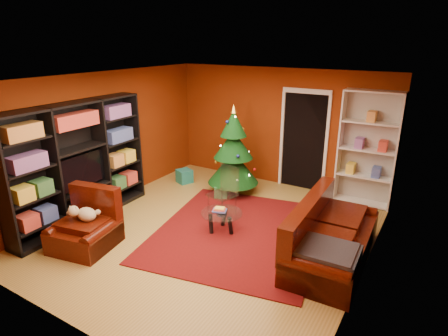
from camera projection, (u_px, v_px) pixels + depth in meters
The scene contains 17 objects.
floor at pixel (212, 233), 6.52m from camera, with size 5.00×5.50×0.05m, color olive.
ceiling at pixel (210, 77), 5.65m from camera, with size 5.00×5.50×0.05m, color silver.
wall_back at pixel (279, 128), 8.33m from camera, with size 5.00×0.05×2.60m, color maroon.
wall_left at pixel (103, 140), 7.32m from camera, with size 0.05×5.50×2.60m, color maroon.
wall_right at pixel (374, 191), 4.85m from camera, with size 0.05×5.50×2.60m, color maroon.
doorway at pixel (303, 142), 8.08m from camera, with size 1.06×0.60×2.16m, color black, non-canonical shape.
rug at pixel (238, 231), 6.49m from camera, with size 2.69×3.13×0.02m, color #5F0D0D.
media_unit at pixel (78, 164), 6.61m from camera, with size 0.43×2.82×2.16m, color black, non-canonical shape.
christmas_tree at pixel (233, 151), 7.87m from camera, with size 1.09×1.09×1.94m, color #0A330F, non-canonical shape.
gift_box_teal at pixel (184, 176), 8.68m from camera, with size 0.31×0.31×0.31m, color #1A7670.
gift_box_green at pixel (221, 191), 7.87m from camera, with size 0.27×0.27×0.27m, color #2A713A.
white_bookshelf at pixel (367, 150), 7.26m from camera, with size 1.08×0.39×2.33m, color white, non-canonical shape.
armchair at pixel (83, 226), 5.90m from camera, with size 0.97×0.97×0.76m, color #330B04, non-canonical shape.
dog at pixel (87, 214), 5.87m from camera, with size 0.40×0.30×0.25m, color beige, non-canonical shape.
sofa at pixel (334, 232), 5.54m from camera, with size 2.16×0.97×0.93m, color #330B04, non-canonical shape.
coffee_table at pixel (222, 222), 6.45m from camera, with size 0.71×0.71×0.45m, color gray, non-canonical shape.
acrylic_chair at pixel (222, 195), 6.95m from camera, with size 0.44×0.48×0.86m, color #66605B, non-canonical shape.
Camera 1 is at (3.17, -4.85, 3.18)m, focal length 30.00 mm.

